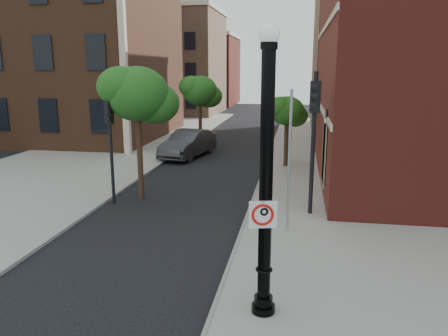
% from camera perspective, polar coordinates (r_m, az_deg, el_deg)
% --- Properties ---
extents(ground, '(120.00, 120.00, 0.00)m').
position_cam_1_polar(ground, '(11.56, -11.35, -15.94)').
color(ground, black).
rests_on(ground, ground).
extents(sidewalk_right, '(8.00, 60.00, 0.12)m').
position_cam_1_polar(sidewalk_right, '(20.27, 15.51, -3.22)').
color(sidewalk_right, gray).
rests_on(sidewalk_right, ground).
extents(sidewalk_left, '(10.00, 50.00, 0.12)m').
position_cam_1_polar(sidewalk_left, '(30.74, -15.14, 2.22)').
color(sidewalk_left, gray).
rests_on(sidewalk_left, ground).
extents(curb_edge, '(0.10, 60.00, 0.14)m').
position_cam_1_polar(curb_edge, '(20.23, 4.31, -2.77)').
color(curb_edge, gray).
rests_on(curb_edge, ground).
extents(victorian_building, '(18.60, 14.60, 17.95)m').
position_cam_1_polar(victorian_building, '(38.95, -21.91, 16.77)').
color(victorian_building, brown).
rests_on(victorian_building, ground).
extents(bg_building_tan_a, '(12.00, 12.00, 12.00)m').
position_cam_1_polar(bg_building_tan_a, '(55.70, -6.99, 13.31)').
color(bg_building_tan_a, '#996E53').
rests_on(bg_building_tan_a, ground).
extents(bg_building_red, '(12.00, 12.00, 10.00)m').
position_cam_1_polar(bg_building_red, '(69.23, -3.59, 12.46)').
color(bg_building_red, maroon).
rests_on(bg_building_red, ground).
extents(lamppost, '(0.54, 0.54, 6.38)m').
position_cam_1_polar(lamppost, '(9.36, 5.48, -3.15)').
color(lamppost, black).
rests_on(lamppost, ground).
extents(no_parking_sign, '(0.60, 0.17, 0.61)m').
position_cam_1_polar(no_parking_sign, '(9.35, 5.12, -6.05)').
color(no_parking_sign, white).
rests_on(no_parking_sign, ground).
extents(parked_car, '(2.82, 5.43, 1.70)m').
position_cam_1_polar(parked_car, '(27.81, -4.69, 3.19)').
color(parked_car, '#2F2F34').
rests_on(parked_car, ground).
extents(traffic_signal_left, '(0.31, 0.39, 4.58)m').
position_cam_1_polar(traffic_signal_left, '(18.23, -14.69, 4.80)').
color(traffic_signal_left, black).
rests_on(traffic_signal_left, ground).
extents(traffic_signal_right, '(0.38, 0.46, 5.42)m').
position_cam_1_polar(traffic_signal_right, '(16.30, 11.68, 6.04)').
color(traffic_signal_right, black).
rests_on(traffic_signal_right, ground).
extents(utility_pole, '(0.10, 0.10, 4.88)m').
position_cam_1_polar(utility_pole, '(14.62, 8.52, 0.58)').
color(utility_pole, '#999999').
rests_on(utility_pole, ground).
extents(street_tree_a, '(3.12, 2.82, 5.62)m').
position_cam_1_polar(street_tree_a, '(18.52, -11.11, 9.30)').
color(street_tree_a, black).
rests_on(street_tree_a, ground).
extents(street_tree_b, '(2.80, 2.53, 5.05)m').
position_cam_1_polar(street_tree_b, '(29.91, -3.09, 9.93)').
color(street_tree_b, black).
rests_on(street_tree_b, ground).
extents(street_tree_c, '(2.24, 2.02, 4.03)m').
position_cam_1_polar(street_tree_c, '(24.60, 8.30, 7.28)').
color(street_tree_c, black).
rests_on(street_tree_c, ground).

